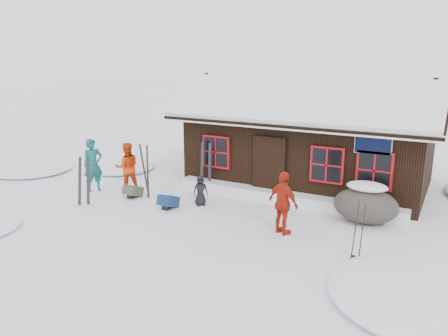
{
  "coord_description": "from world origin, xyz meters",
  "views": [
    {
      "loc": [
        6.26,
        -10.43,
        4.58
      ],
      "look_at": [
        0.13,
        0.76,
        1.3
      ],
      "focal_mm": 35.0,
      "sensor_mm": 36.0,
      "label": 1
    }
  ],
  "objects_px": {
    "skier_teal": "(93,165)",
    "backpack_blue": "(168,203)",
    "boulder": "(366,204)",
    "ski_pair_left": "(84,182)",
    "skier_crouched": "(200,190)",
    "backpack_olive": "(133,193)",
    "skier_orange_left": "(127,167)",
    "ski_poles": "(358,232)",
    "skier_orange_right": "(283,203)"
  },
  "relations": [
    {
      "from": "skier_orange_left",
      "to": "boulder",
      "type": "height_order",
      "value": "skier_orange_left"
    },
    {
      "from": "skier_teal",
      "to": "ski_pair_left",
      "type": "height_order",
      "value": "skier_teal"
    },
    {
      "from": "boulder",
      "to": "backpack_olive",
      "type": "height_order",
      "value": "boulder"
    },
    {
      "from": "skier_teal",
      "to": "boulder",
      "type": "height_order",
      "value": "skier_teal"
    },
    {
      "from": "boulder",
      "to": "backpack_blue",
      "type": "bearing_deg",
      "value": -162.6
    },
    {
      "from": "boulder",
      "to": "ski_pair_left",
      "type": "bearing_deg",
      "value": -161.3
    },
    {
      "from": "skier_teal",
      "to": "boulder",
      "type": "bearing_deg",
      "value": -53.8
    },
    {
      "from": "backpack_blue",
      "to": "ski_pair_left",
      "type": "bearing_deg",
      "value": -157.69
    },
    {
      "from": "ski_pair_left",
      "to": "ski_poles",
      "type": "xyz_separation_m",
      "value": [
        8.4,
        0.18,
        -0.07
      ]
    },
    {
      "from": "skier_orange_right",
      "to": "boulder",
      "type": "height_order",
      "value": "skier_orange_right"
    },
    {
      "from": "skier_teal",
      "to": "skier_orange_left",
      "type": "bearing_deg",
      "value": -37.26
    },
    {
      "from": "skier_orange_right",
      "to": "skier_crouched",
      "type": "distance_m",
      "value": 3.27
    },
    {
      "from": "ski_poles",
      "to": "backpack_blue",
      "type": "distance_m",
      "value": 5.98
    },
    {
      "from": "ski_pair_left",
      "to": "backpack_blue",
      "type": "bearing_deg",
      "value": -4.67
    },
    {
      "from": "skier_crouched",
      "to": "backpack_olive",
      "type": "distance_m",
      "value": 2.45
    },
    {
      "from": "skier_crouched",
      "to": "backpack_blue",
      "type": "distance_m",
      "value": 1.08
    },
    {
      "from": "skier_orange_right",
      "to": "skier_crouched",
      "type": "height_order",
      "value": "skier_orange_right"
    },
    {
      "from": "skier_orange_right",
      "to": "ski_pair_left",
      "type": "height_order",
      "value": "skier_orange_right"
    },
    {
      "from": "skier_orange_right",
      "to": "backpack_olive",
      "type": "xyz_separation_m",
      "value": [
        -5.5,
        0.49,
        -0.69
      ]
    },
    {
      "from": "boulder",
      "to": "ski_pair_left",
      "type": "height_order",
      "value": "ski_pair_left"
    },
    {
      "from": "ski_pair_left",
      "to": "backpack_blue",
      "type": "height_order",
      "value": "ski_pair_left"
    },
    {
      "from": "backpack_blue",
      "to": "skier_teal",
      "type": "bearing_deg",
      "value": 176.42
    },
    {
      "from": "skier_teal",
      "to": "backpack_olive",
      "type": "bearing_deg",
      "value": -60.96
    },
    {
      "from": "boulder",
      "to": "backpack_blue",
      "type": "height_order",
      "value": "boulder"
    },
    {
      "from": "boulder",
      "to": "ski_poles",
      "type": "bearing_deg",
      "value": -82.51
    },
    {
      "from": "skier_orange_left",
      "to": "backpack_olive",
      "type": "relative_size",
      "value": 3.01
    },
    {
      "from": "skier_teal",
      "to": "ski_poles",
      "type": "bearing_deg",
      "value": -69.83
    },
    {
      "from": "skier_orange_right",
      "to": "skier_crouched",
      "type": "xyz_separation_m",
      "value": [
        -3.12,
        0.91,
        -0.37
      ]
    },
    {
      "from": "skier_orange_left",
      "to": "ski_pair_left",
      "type": "xyz_separation_m",
      "value": [
        -0.24,
        -1.76,
        -0.11
      ]
    },
    {
      "from": "ski_pair_left",
      "to": "skier_orange_left",
      "type": "bearing_deg",
      "value": 56.2
    },
    {
      "from": "backpack_olive",
      "to": "ski_poles",
      "type": "bearing_deg",
      "value": -5.56
    },
    {
      "from": "skier_teal",
      "to": "backpack_blue",
      "type": "height_order",
      "value": "skier_teal"
    },
    {
      "from": "skier_orange_left",
      "to": "backpack_blue",
      "type": "xyz_separation_m",
      "value": [
        2.27,
        -0.78,
        -0.7
      ]
    },
    {
      "from": "skier_teal",
      "to": "backpack_blue",
      "type": "bearing_deg",
      "value": -67.64
    },
    {
      "from": "skier_crouched",
      "to": "boulder",
      "type": "relative_size",
      "value": 0.54
    },
    {
      "from": "skier_orange_left",
      "to": "ski_poles",
      "type": "bearing_deg",
      "value": 124.17
    },
    {
      "from": "skier_teal",
      "to": "ski_pair_left",
      "type": "bearing_deg",
      "value": -119.41
    },
    {
      "from": "backpack_blue",
      "to": "backpack_olive",
      "type": "height_order",
      "value": "backpack_blue"
    },
    {
      "from": "skier_teal",
      "to": "skier_crouched",
      "type": "relative_size",
      "value": 1.92
    },
    {
      "from": "skier_orange_left",
      "to": "skier_crouched",
      "type": "relative_size",
      "value": 1.8
    },
    {
      "from": "boulder",
      "to": "ski_pair_left",
      "type": "xyz_separation_m",
      "value": [
        -8.07,
        -2.73,
        0.22
      ]
    },
    {
      "from": "skier_orange_left",
      "to": "skier_crouched",
      "type": "distance_m",
      "value": 3.01
    },
    {
      "from": "skier_teal",
      "to": "boulder",
      "type": "distance_m",
      "value": 9.03
    },
    {
      "from": "skier_orange_left",
      "to": "skier_orange_right",
      "type": "bearing_deg",
      "value": 126.3
    },
    {
      "from": "ski_pair_left",
      "to": "skier_crouched",
      "type": "bearing_deg",
      "value": 2.09
    },
    {
      "from": "skier_crouched",
      "to": "backpack_olive",
      "type": "xyz_separation_m",
      "value": [
        -2.39,
        -0.42,
        -0.33
      ]
    },
    {
      "from": "ski_pair_left",
      "to": "backpack_blue",
      "type": "distance_m",
      "value": 2.76
    },
    {
      "from": "backpack_blue",
      "to": "skier_orange_left",
      "type": "bearing_deg",
      "value": 161.89
    },
    {
      "from": "skier_teal",
      "to": "backpack_blue",
      "type": "xyz_separation_m",
      "value": [
        3.34,
        -0.25,
        -0.76
      ]
    },
    {
      "from": "skier_crouched",
      "to": "boulder",
      "type": "height_order",
      "value": "boulder"
    }
  ]
}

